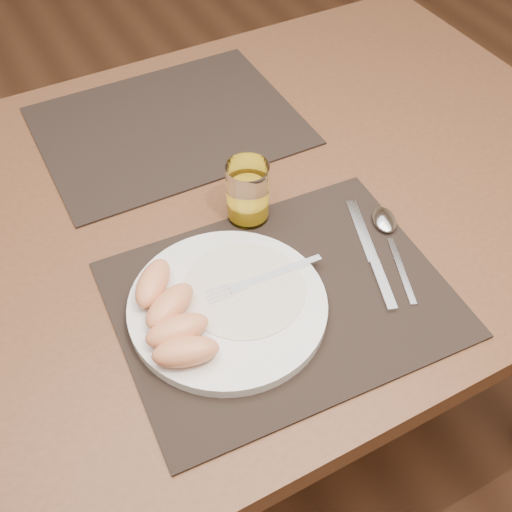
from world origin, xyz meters
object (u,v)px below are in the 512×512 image
object	(u,v)px
spoon	(387,227)
juice_glass	(248,194)
plate	(228,306)
knife	(374,261)
fork	(255,281)
placemat_far	(169,126)
table	(216,239)
placemat_near	(282,299)

from	to	relation	value
spoon	juice_glass	world-z (taller)	juice_glass
plate	knife	bearing A→B (deg)	-5.86
plate	fork	bearing A→B (deg)	16.37
fork	knife	size ratio (longest dim) A/B	0.82
placemat_far	juice_glass	bearing A→B (deg)	-86.32
plate	juice_glass	bearing A→B (deg)	53.69
fork	knife	xyz separation A→B (m)	(0.18, -0.04, -0.02)
spoon	placemat_far	bearing A→B (deg)	115.23
placemat_far	plate	world-z (taller)	plate
juice_glass	table	bearing A→B (deg)	122.14
placemat_far	spoon	size ratio (longest dim) A/B	2.42
table	fork	xyz separation A→B (m)	(-0.03, -0.19, 0.11)
fork	spoon	xyz separation A→B (m)	(0.23, 0.01, -0.01)
placemat_far	spoon	world-z (taller)	spoon
placemat_near	fork	world-z (taller)	fork
placemat_near	plate	world-z (taller)	plate
placemat_far	plate	size ratio (longest dim) A/B	1.67
placemat_near	knife	world-z (taller)	knife
table	placemat_far	bearing A→B (deg)	85.83
table	spoon	distance (m)	0.29
fork	knife	distance (m)	0.18
placemat_far	fork	bearing A→B (deg)	-96.07
placemat_near	spoon	world-z (taller)	spoon
knife	juice_glass	bearing A→B (deg)	123.61
plate	spoon	size ratio (longest dim) A/B	1.45
fork	juice_glass	bearing A→B (deg)	65.75
knife	spoon	distance (m)	0.07
placemat_near	juice_glass	xyz separation A→B (m)	(0.04, 0.17, 0.05)
table	knife	size ratio (longest dim) A/B	6.58
table	knife	world-z (taller)	knife
placemat_near	plate	bearing A→B (deg)	167.61
table	knife	distance (m)	0.29
table	plate	distance (m)	0.24
placemat_near	plate	distance (m)	0.08
table	plate	xyz separation A→B (m)	(-0.08, -0.20, 0.10)
spoon	juice_glass	distance (m)	0.22
spoon	table	bearing A→B (deg)	138.63
knife	juice_glass	xyz separation A→B (m)	(-0.12, 0.17, 0.04)
placemat_far	plate	xyz separation A→B (m)	(-0.09, -0.42, 0.01)
fork	knife	bearing A→B (deg)	-12.04
plate	placemat_far	bearing A→B (deg)	77.66
table	spoon	xyz separation A→B (m)	(0.20, -0.18, 0.09)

